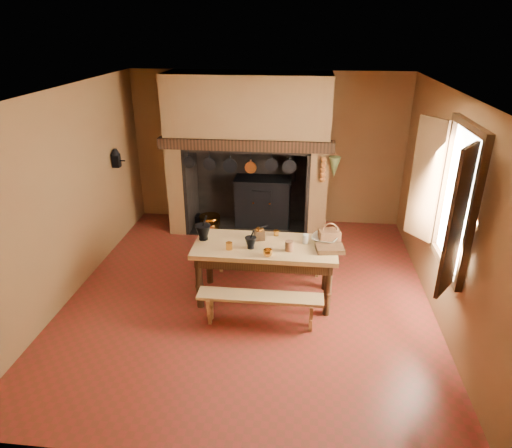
{
  "coord_description": "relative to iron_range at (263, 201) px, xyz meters",
  "views": [
    {
      "loc": [
        0.7,
        -5.5,
        3.56
      ],
      "look_at": [
        0.06,
        0.3,
        0.97
      ],
      "focal_mm": 32.0,
      "sensor_mm": 36.0,
      "label": 1
    }
  ],
  "objects": [
    {
      "name": "floor",
      "position": [
        0.04,
        -2.45,
        -0.48
      ],
      "size": [
        5.5,
        5.5,
        0.0
      ],
      "primitive_type": "plane",
      "color": "maroon",
      "rests_on": "ground"
    },
    {
      "name": "ceiling",
      "position": [
        0.04,
        -2.45,
        2.32
      ],
      "size": [
        5.5,
        5.5,
        0.0
      ],
      "primitive_type": "plane",
      "rotation": [
        3.14,
        0.0,
        0.0
      ],
      "color": "silver",
      "rests_on": "back_wall"
    },
    {
      "name": "back_wall",
      "position": [
        0.04,
        0.3,
        0.92
      ],
      "size": [
        5.0,
        0.02,
        2.8
      ],
      "primitive_type": "cube",
      "color": "brown",
      "rests_on": "floor"
    },
    {
      "name": "wall_left",
      "position": [
        -2.46,
        -2.45,
        0.92
      ],
      "size": [
        0.02,
        5.5,
        2.8
      ],
      "primitive_type": "cube",
      "color": "brown",
      "rests_on": "floor"
    },
    {
      "name": "wall_right",
      "position": [
        2.54,
        -2.45,
        0.92
      ],
      "size": [
        0.02,
        5.5,
        2.8
      ],
      "primitive_type": "cube",
      "color": "brown",
      "rests_on": "floor"
    },
    {
      "name": "wall_front",
      "position": [
        0.04,
        -5.2,
        0.92
      ],
      "size": [
        5.0,
        0.02,
        2.8
      ],
      "primitive_type": "cube",
      "color": "brown",
      "rests_on": "floor"
    },
    {
      "name": "chimney_breast",
      "position": [
        -0.26,
        -0.14,
        1.33
      ],
      "size": [
        2.95,
        0.96,
        2.8
      ],
      "color": "brown",
      "rests_on": "floor"
    },
    {
      "name": "iron_range",
      "position": [
        0.0,
        0.0,
        0.0
      ],
      "size": [
        1.12,
        0.55,
        1.6
      ],
      "color": "black",
      "rests_on": "floor"
    },
    {
      "name": "hearth_pans",
      "position": [
        -1.01,
        -0.23,
        -0.39
      ],
      "size": [
        0.51,
        0.62,
        0.2
      ],
      "color": "#BA7D2B",
      "rests_on": "floor"
    },
    {
      "name": "hanging_pans",
      "position": [
        -0.3,
        -0.64,
        0.88
      ],
      "size": [
        1.92,
        0.29,
        0.27
      ],
      "color": "black",
      "rests_on": "chimney_breast"
    },
    {
      "name": "onion_string",
      "position": [
        1.04,
        -0.66,
        0.85
      ],
      "size": [
        0.12,
        0.1,
        0.46
      ],
      "primitive_type": null,
      "color": "#98541C",
      "rests_on": "chimney_breast"
    },
    {
      "name": "herb_bunch",
      "position": [
        1.22,
        -0.66,
        0.9
      ],
      "size": [
        0.2,
        0.2,
        0.35
      ],
      "primitive_type": "cone",
      "rotation": [
        3.14,
        0.0,
        0.0
      ],
      "color": "#525D2C",
      "rests_on": "chimney_breast"
    },
    {
      "name": "window",
      "position": [
        2.39,
        -2.85,
        1.22
      ],
      "size": [
        0.39,
        1.75,
        1.76
      ],
      "color": "white",
      "rests_on": "wall_right"
    },
    {
      "name": "wall_coffee_mill",
      "position": [
        -2.38,
        -0.9,
        1.03
      ],
      "size": [
        0.23,
        0.16,
        0.31
      ],
      "color": "black",
      "rests_on": "wall_left"
    },
    {
      "name": "work_table",
      "position": [
        0.26,
        -2.5,
        0.21
      ],
      "size": [
        1.91,
        0.85,
        0.83
      ],
      "color": "tan",
      "rests_on": "floor"
    },
    {
      "name": "bench_front",
      "position": [
        0.26,
        -3.14,
        -0.15
      ],
      "size": [
        1.58,
        0.28,
        0.44
      ],
      "color": "tan",
      "rests_on": "floor"
    },
    {
      "name": "bench_back",
      "position": [
        0.26,
        -1.79,
        -0.1
      ],
      "size": [
        1.82,
        0.32,
        0.51
      ],
      "color": "tan",
      "rests_on": "floor"
    },
    {
      "name": "mortar_large",
      "position": [
        -0.59,
        -2.43,
        0.46
      ],
      "size": [
        0.21,
        0.21,
        0.36
      ],
      "rotation": [
        0.0,
        0.0,
        -0.03
      ],
      "color": "black",
      "rests_on": "work_table"
    },
    {
      "name": "mortar_small",
      "position": [
        0.08,
        -2.63,
        0.43
      ],
      "size": [
        0.16,
        0.16,
        0.26
      ],
      "rotation": [
        0.0,
        0.0,
        -0.26
      ],
      "color": "black",
      "rests_on": "work_table"
    },
    {
      "name": "coffee_grinder",
      "position": [
        0.17,
        -2.34,
        0.42
      ],
      "size": [
        0.2,
        0.17,
        0.21
      ],
      "rotation": [
        0.0,
        0.0,
        0.3
      ],
      "color": "#382512",
      "rests_on": "work_table"
    },
    {
      "name": "brass_mug_a",
      "position": [
        -0.2,
        -2.68,
        0.39
      ],
      "size": [
        0.1,
        0.1,
        0.1
      ],
      "primitive_type": "cylinder",
      "rotation": [
        0.0,
        0.0,
        -0.11
      ],
      "color": "#BA7D2B",
      "rests_on": "work_table"
    },
    {
      "name": "brass_mug_b",
      "position": [
        0.39,
        -2.19,
        0.38
      ],
      "size": [
        0.07,
        0.07,
        0.08
      ],
      "primitive_type": "cylinder",
      "rotation": [
        0.0,
        0.0,
        -0.03
      ],
      "color": "#BA7D2B",
      "rests_on": "work_table"
    },
    {
      "name": "mixing_bowl",
      "position": [
        1.05,
        -2.32,
        0.39
      ],
      "size": [
        0.43,
        0.43,
        0.09
      ],
      "primitive_type": "imported",
      "rotation": [
        0.0,
        0.0,
        -0.25
      ],
      "color": "beige",
      "rests_on": "work_table"
    },
    {
      "name": "stoneware_crock",
      "position": [
        0.59,
        -2.64,
        0.41
      ],
      "size": [
        0.14,
        0.14,
        0.13
      ],
      "primitive_type": "cylinder",
      "rotation": [
        0.0,
        0.0,
        0.32
      ],
      "color": "brown",
      "rests_on": "work_table"
    },
    {
      "name": "glass_jar",
      "position": [
        0.79,
        -2.4,
        0.41
      ],
      "size": [
        0.1,
        0.1,
        0.13
      ],
      "primitive_type": "cylinder",
      "rotation": [
        0.0,
        0.0,
        0.35
      ],
      "color": "beige",
      "rests_on": "work_table"
    },
    {
      "name": "wicker_basket",
      "position": [
        1.12,
        -2.28,
        0.43
      ],
      "size": [
        0.31,
        0.25,
        0.27
      ],
      "rotation": [
        0.0,
        0.0,
        0.21
      ],
      "color": "#462715",
      "rests_on": "work_table"
    },
    {
      "name": "wooden_tray",
      "position": [
        1.12,
        -2.58,
        0.37
      ],
      "size": [
        0.39,
        0.31,
        0.06
      ],
      "primitive_type": "cube",
      "rotation": [
        0.0,
        0.0,
        0.15
      ],
      "color": "#382512",
      "rests_on": "work_table"
    },
    {
      "name": "brass_cup",
      "position": [
        0.32,
        -2.82,
        0.39
      ],
      "size": [
        0.13,
        0.13,
        0.1
      ],
      "primitive_type": "imported",
      "rotation": [
        0.0,
        0.0,
        0.04
      ],
      "color": "#BA7D2B",
      "rests_on": "work_table"
    }
  ]
}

